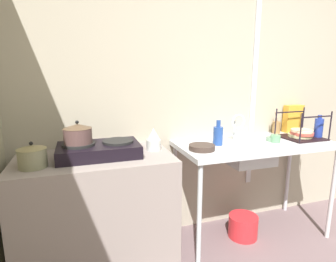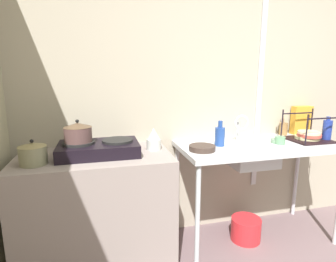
{
  "view_description": "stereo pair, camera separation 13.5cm",
  "coord_description": "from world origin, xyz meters",
  "px_view_note": "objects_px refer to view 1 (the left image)",
  "views": [
    {
      "loc": [
        -1.39,
        -0.4,
        1.44
      ],
      "look_at": [
        -0.75,
        1.51,
        1.02
      ],
      "focal_mm": 29.1,
      "sensor_mm": 36.0,
      "label": 1
    },
    {
      "loc": [
        -1.26,
        -0.44,
        1.44
      ],
      "look_at": [
        -0.75,
        1.51,
        1.02
      ],
      "focal_mm": 29.1,
      "sensor_mm": 36.0,
      "label": 2
    }
  ],
  "objects_px": {
    "pot_beside_stove": "(32,156)",
    "faucet": "(238,123)",
    "cup_by_rack": "(275,139)",
    "bucket_on_floor": "(243,226)",
    "utensil_jar": "(276,127)",
    "bottle_by_rack": "(319,128)",
    "percolator": "(154,139)",
    "frying_pan": "(202,147)",
    "stove": "(99,150)",
    "pot_on_left_burner": "(78,133)",
    "small_bowl_on_drainboard": "(272,139)",
    "sink_basin": "(249,154)",
    "cereal_box": "(293,119)",
    "dish_rack": "(301,134)",
    "bottle_by_sink": "(218,135)"
  },
  "relations": [
    {
      "from": "pot_beside_stove",
      "to": "faucet",
      "type": "bearing_deg",
      "value": 7.12
    },
    {
      "from": "stove",
      "to": "sink_basin",
      "type": "bearing_deg",
      "value": -2.18
    },
    {
      "from": "faucet",
      "to": "dish_rack",
      "type": "height_order",
      "value": "dish_rack"
    },
    {
      "from": "stove",
      "to": "cup_by_rack",
      "type": "xyz_separation_m",
      "value": [
        1.46,
        -0.05,
        -0.02
      ]
    },
    {
      "from": "faucet",
      "to": "bucket_on_floor",
      "type": "xyz_separation_m",
      "value": [
        0.05,
        -0.1,
        -0.93
      ]
    },
    {
      "from": "sink_basin",
      "to": "cereal_box",
      "type": "distance_m",
      "value": 0.79
    },
    {
      "from": "sink_basin",
      "to": "faucet",
      "type": "height_order",
      "value": "faucet"
    },
    {
      "from": "sink_basin",
      "to": "bottle_by_sink",
      "type": "distance_m",
      "value": 0.31
    },
    {
      "from": "cup_by_rack",
      "to": "bucket_on_floor",
      "type": "xyz_separation_m",
      "value": [
        -0.24,
        0.04,
        -0.8
      ]
    },
    {
      "from": "cup_by_rack",
      "to": "bottle_by_rack",
      "type": "distance_m",
      "value": 0.47
    },
    {
      "from": "small_bowl_on_drainboard",
      "to": "stove",
      "type": "bearing_deg",
      "value": 179.47
    },
    {
      "from": "pot_on_left_burner",
      "to": "pot_beside_stove",
      "type": "xyz_separation_m",
      "value": [
        -0.27,
        -0.11,
        -0.1
      ]
    },
    {
      "from": "pot_on_left_burner",
      "to": "small_bowl_on_drainboard",
      "type": "distance_m",
      "value": 1.61
    },
    {
      "from": "percolator",
      "to": "small_bowl_on_drainboard",
      "type": "xyz_separation_m",
      "value": [
        1.05,
        -0.06,
        -0.06
      ]
    },
    {
      "from": "percolator",
      "to": "bottle_by_rack",
      "type": "relative_size",
      "value": 0.79
    },
    {
      "from": "bucket_on_floor",
      "to": "cereal_box",
      "type": "bearing_deg",
      "value": 20.84
    },
    {
      "from": "percolator",
      "to": "sink_basin",
      "type": "bearing_deg",
      "value": -6.33
    },
    {
      "from": "pot_on_left_burner",
      "to": "cup_by_rack",
      "type": "xyz_separation_m",
      "value": [
        1.6,
        -0.05,
        -0.14
      ]
    },
    {
      "from": "pot_on_left_burner",
      "to": "bottle_by_rack",
      "type": "bearing_deg",
      "value": -1.35
    },
    {
      "from": "sink_basin",
      "to": "cup_by_rack",
      "type": "height_order",
      "value": "cup_by_rack"
    },
    {
      "from": "percolator",
      "to": "frying_pan",
      "type": "xyz_separation_m",
      "value": [
        0.35,
        -0.12,
        -0.06
      ]
    },
    {
      "from": "stove",
      "to": "sink_basin",
      "type": "relative_size",
      "value": 1.53
    },
    {
      "from": "percolator",
      "to": "sink_basin",
      "type": "height_order",
      "value": "percolator"
    },
    {
      "from": "pot_beside_stove",
      "to": "dish_rack",
      "type": "height_order",
      "value": "dish_rack"
    },
    {
      "from": "stove",
      "to": "pot_beside_stove",
      "type": "distance_m",
      "value": 0.43
    },
    {
      "from": "faucet",
      "to": "utensil_jar",
      "type": "bearing_deg",
      "value": 16.42
    },
    {
      "from": "cereal_box",
      "to": "faucet",
      "type": "bearing_deg",
      "value": -166.03
    },
    {
      "from": "bottle_by_sink",
      "to": "utensil_jar",
      "type": "xyz_separation_m",
      "value": [
        0.77,
        0.22,
        -0.02
      ]
    },
    {
      "from": "utensil_jar",
      "to": "cup_by_rack",
      "type": "bearing_deg",
      "value": -130.44
    },
    {
      "from": "dish_rack",
      "to": "bottle_by_rack",
      "type": "distance_m",
      "value": 0.16
    },
    {
      "from": "bottle_by_sink",
      "to": "small_bowl_on_drainboard",
      "type": "bearing_deg",
      "value": -3.91
    },
    {
      "from": "pot_beside_stove",
      "to": "sink_basin",
      "type": "bearing_deg",
      "value": 2.32
    },
    {
      "from": "percolator",
      "to": "faucet",
      "type": "height_order",
      "value": "faucet"
    },
    {
      "from": "sink_basin",
      "to": "cereal_box",
      "type": "height_order",
      "value": "cereal_box"
    },
    {
      "from": "frying_pan",
      "to": "bottle_by_sink",
      "type": "relative_size",
      "value": 0.99
    },
    {
      "from": "faucet",
      "to": "bottle_by_rack",
      "type": "xyz_separation_m",
      "value": [
        0.76,
        -0.13,
        -0.06
      ]
    },
    {
      "from": "sink_basin",
      "to": "cup_by_rack",
      "type": "relative_size",
      "value": 4.43
    },
    {
      "from": "pot_beside_stove",
      "to": "faucet",
      "type": "height_order",
      "value": "faucet"
    },
    {
      "from": "frying_pan",
      "to": "small_bowl_on_drainboard",
      "type": "xyz_separation_m",
      "value": [
        0.7,
        0.06,
        -0.0
      ]
    },
    {
      "from": "faucet",
      "to": "cereal_box",
      "type": "distance_m",
      "value": 0.76
    },
    {
      "from": "dish_rack",
      "to": "bucket_on_floor",
      "type": "height_order",
      "value": "dish_rack"
    },
    {
      "from": "faucet",
      "to": "bottle_by_sink",
      "type": "xyz_separation_m",
      "value": [
        -0.22,
        -0.06,
        -0.07
      ]
    },
    {
      "from": "cup_by_rack",
      "to": "bottle_by_sink",
      "type": "bearing_deg",
      "value": 171.83
    },
    {
      "from": "dish_rack",
      "to": "small_bowl_on_drainboard",
      "type": "bearing_deg",
      "value": -178.06
    },
    {
      "from": "sink_basin",
      "to": "bucket_on_floor",
      "type": "height_order",
      "value": "sink_basin"
    },
    {
      "from": "stove",
      "to": "sink_basin",
      "type": "xyz_separation_m",
      "value": [
        1.21,
        -0.05,
        -0.13
      ]
    },
    {
      "from": "dish_rack",
      "to": "cup_by_rack",
      "type": "xyz_separation_m",
      "value": [
        -0.32,
        -0.05,
        -0.01
      ]
    },
    {
      "from": "small_bowl_on_drainboard",
      "to": "percolator",
      "type": "bearing_deg",
      "value": 176.96
    },
    {
      "from": "frying_pan",
      "to": "cereal_box",
      "type": "xyz_separation_m",
      "value": [
        1.15,
        0.32,
        0.12
      ]
    },
    {
      "from": "small_bowl_on_drainboard",
      "to": "cereal_box",
      "type": "xyz_separation_m",
      "value": [
        0.45,
        0.26,
        0.12
      ]
    }
  ]
}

